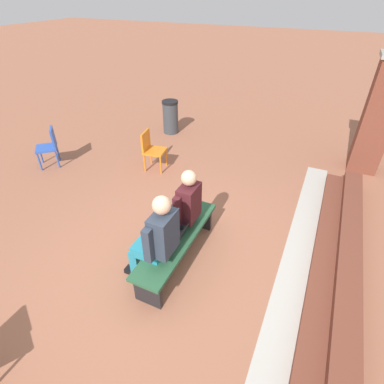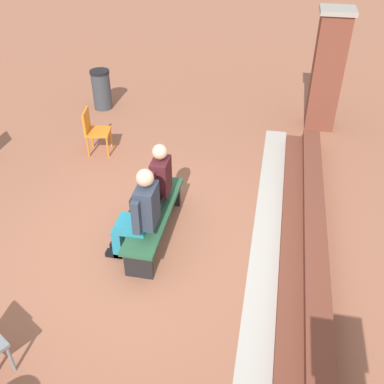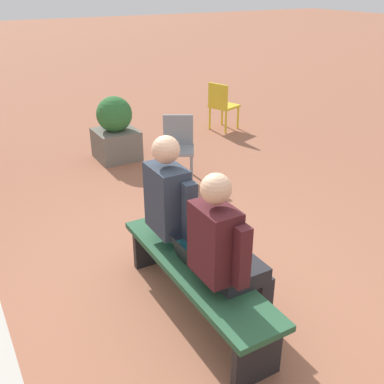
{
  "view_description": "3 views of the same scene",
  "coord_description": "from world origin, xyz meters",
  "px_view_note": "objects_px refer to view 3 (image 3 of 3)",
  "views": [
    {
      "loc": [
        2.43,
        1.47,
        3.31
      ],
      "look_at": [
        -0.66,
        0.03,
        0.94
      ],
      "focal_mm": 28.0,
      "sensor_mm": 36.0,
      "label": 1
    },
    {
      "loc": [
        4.48,
        1.47,
        4.27
      ],
      "look_at": [
        -0.5,
        0.48,
        0.68
      ],
      "focal_mm": 42.0,
      "sensor_mm": 36.0,
      "label": 2
    },
    {
      "loc": [
        -2.74,
        1.47,
        2.46
      ],
      "look_at": [
        0.17,
        -0.2,
        0.86
      ],
      "focal_mm": 42.0,
      "sensor_mm": 36.0,
      "label": 3
    }
  ],
  "objects_px": {
    "bench": "(196,275)",
    "planter": "(115,130)",
    "person_student": "(227,253)",
    "laptop": "(193,258)",
    "plastic_chair_near_bench_left": "(178,144)",
    "person_adult": "(179,209)",
    "plastic_chair_by_pillar": "(222,103)"
  },
  "relations": [
    {
      "from": "bench",
      "to": "plastic_chair_by_pillar",
      "type": "relative_size",
      "value": 2.14
    },
    {
      "from": "planter",
      "to": "bench",
      "type": "bearing_deg",
      "value": 168.69
    },
    {
      "from": "bench",
      "to": "plastic_chair_by_pillar",
      "type": "xyz_separation_m",
      "value": [
        3.97,
        -2.84,
        0.13
      ]
    },
    {
      "from": "person_student",
      "to": "planter",
      "type": "bearing_deg",
      "value": -9.47
    },
    {
      "from": "person_adult",
      "to": "planter",
      "type": "xyz_separation_m",
      "value": [
        3.18,
        -0.65,
        -0.3
      ]
    },
    {
      "from": "person_adult",
      "to": "laptop",
      "type": "bearing_deg",
      "value": 167.51
    },
    {
      "from": "bench",
      "to": "person_student",
      "type": "relative_size",
      "value": 1.34
    },
    {
      "from": "person_student",
      "to": "plastic_chair_by_pillar",
      "type": "bearing_deg",
      "value": -32.98
    },
    {
      "from": "person_student",
      "to": "planter",
      "type": "height_order",
      "value": "person_student"
    },
    {
      "from": "person_adult",
      "to": "plastic_chair_by_pillar",
      "type": "height_order",
      "value": "person_adult"
    },
    {
      "from": "bench",
      "to": "planter",
      "type": "distance_m",
      "value": 3.65
    },
    {
      "from": "plastic_chair_by_pillar",
      "to": "plastic_chair_near_bench_left",
      "type": "height_order",
      "value": "same"
    },
    {
      "from": "laptop",
      "to": "plastic_chair_near_bench_left",
      "type": "distance_m",
      "value": 2.74
    },
    {
      "from": "plastic_chair_near_bench_left",
      "to": "bench",
      "type": "bearing_deg",
      "value": 154.68
    },
    {
      "from": "person_student",
      "to": "laptop",
      "type": "xyz_separation_m",
      "value": [
        0.34,
        0.08,
        -0.22
      ]
    },
    {
      "from": "person_adult",
      "to": "plastic_chair_by_pillar",
      "type": "bearing_deg",
      "value": -37.84
    },
    {
      "from": "planter",
      "to": "laptop",
      "type": "bearing_deg",
      "value": 168.42
    },
    {
      "from": "person_student",
      "to": "planter",
      "type": "distance_m",
      "value": 3.95
    },
    {
      "from": "planter",
      "to": "plastic_chair_near_bench_left",
      "type": "bearing_deg",
      "value": -156.84
    },
    {
      "from": "laptop",
      "to": "plastic_chair_by_pillar",
      "type": "bearing_deg",
      "value": -35.93
    },
    {
      "from": "person_student",
      "to": "person_adult",
      "type": "height_order",
      "value": "person_adult"
    },
    {
      "from": "person_student",
      "to": "plastic_chair_near_bench_left",
      "type": "distance_m",
      "value": 3.02
    },
    {
      "from": "person_adult",
      "to": "planter",
      "type": "distance_m",
      "value": 3.26
    },
    {
      "from": "bench",
      "to": "person_adult",
      "type": "distance_m",
      "value": 0.56
    },
    {
      "from": "bench",
      "to": "plastic_chair_near_bench_left",
      "type": "relative_size",
      "value": 2.14
    },
    {
      "from": "plastic_chair_by_pillar",
      "to": "person_adult",
      "type": "bearing_deg",
      "value": 142.16
    },
    {
      "from": "bench",
      "to": "person_adult",
      "type": "relative_size",
      "value": 1.29
    },
    {
      "from": "laptop",
      "to": "planter",
      "type": "relative_size",
      "value": 0.34
    },
    {
      "from": "person_adult",
      "to": "laptop",
      "type": "relative_size",
      "value": 4.35
    },
    {
      "from": "person_student",
      "to": "planter",
      "type": "xyz_separation_m",
      "value": [
        3.89,
        -0.65,
        -0.28
      ]
    },
    {
      "from": "person_student",
      "to": "person_adult",
      "type": "distance_m",
      "value": 0.71
    },
    {
      "from": "bench",
      "to": "planter",
      "type": "relative_size",
      "value": 1.91
    }
  ]
}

